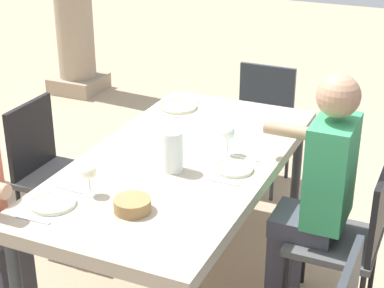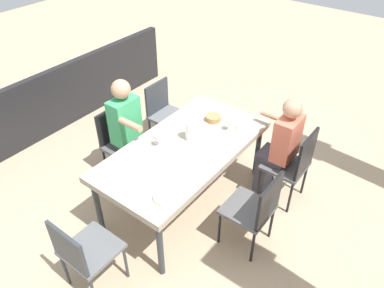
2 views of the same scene
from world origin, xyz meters
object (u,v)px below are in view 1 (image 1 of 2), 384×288
wine_glass_1 (228,133)px  water_pitcher (173,153)px  plate_2 (178,107)px  chair_mid_north (50,165)px  wine_glass_0 (89,172)px  bread_basket (132,205)px  dining_table (180,169)px  chair_head_east (261,117)px  plate_1 (234,168)px  chair_mid_south (351,234)px  diner_man_white (317,190)px  plate_0 (53,203)px

wine_glass_1 → water_pitcher: (-0.29, 0.18, -0.03)m
wine_glass_1 → plate_2: 0.75m
chair_mid_north → wine_glass_0: (-0.60, -0.70, 0.37)m
bread_basket → dining_table: bearing=3.9°
chair_head_east → plate_1: 1.45m
plate_1 → wine_glass_1: wine_glass_1 is taller
chair_mid_south → plate_2: 1.41m
wine_glass_0 → chair_head_east: bearing=-6.5°
dining_table → bread_basket: bread_basket is taller
dining_table → wine_glass_0: bearing=157.5°
wine_glass_0 → water_pitcher: size_ratio=0.74×
chair_mid_south → chair_head_east: chair_mid_south is taller
chair_mid_north → water_pitcher: size_ratio=4.25×
diner_man_white → plate_1: size_ratio=6.55×
wine_glass_0 → wine_glass_1: (0.68, -0.43, 0.01)m
plate_1 → plate_2: (0.68, 0.64, -0.00)m
chair_mid_south → wine_glass_0: bearing=118.0°
wine_glass_1 → chair_mid_north: bearing=93.9°
plate_1 → plate_2: 0.93m
water_pitcher → bread_basket: 0.45m
water_pitcher → plate_1: bearing=-65.5°
chair_head_east → plate_2: 0.83m
plate_0 → plate_1: 0.92m
chair_head_east → diner_man_white: 1.50m
chair_mid_north → water_pitcher: (-0.22, -0.95, 0.35)m
chair_mid_north → water_pitcher: 1.03m
plate_2 → water_pitcher: bearing=-156.4°
chair_mid_south → diner_man_white: (0.00, 0.19, 0.21)m
water_pitcher → bread_basket: size_ratio=1.25×
plate_2 → chair_head_east: bearing=-24.6°
plate_1 → plate_0: bearing=137.0°
chair_mid_north → chair_head_east: (1.31, -0.92, -0.01)m
wine_glass_1 → diner_man_white: bearing=-98.2°
chair_mid_north → wine_glass_1: 1.19m
chair_mid_north → water_pitcher: bearing=-102.9°
chair_mid_north → bread_basket: (-0.66, -0.96, 0.29)m
plate_0 → water_pitcher: size_ratio=0.99×
wine_glass_0 → water_pitcher: 0.46m
chair_mid_south → diner_man_white: diner_man_white is taller
dining_table → diner_man_white: (0.08, -0.72, -0.00)m
dining_table → chair_head_east: size_ratio=2.24×
chair_head_east → wine_glass_0: size_ratio=5.47×
dining_table → wine_glass_1: wine_glass_1 is taller
chair_mid_south → plate_0: chair_mid_south is taller
plate_2 → dining_table: bearing=-154.1°
wine_glass_1 → wine_glass_0: bearing=147.8°
chair_mid_north → dining_table: bearing=-94.8°
chair_head_east → plate_1: bearing=-167.5°
plate_0 → wine_glass_0: 0.21m
chair_mid_north → plate_0: chair_mid_north is taller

